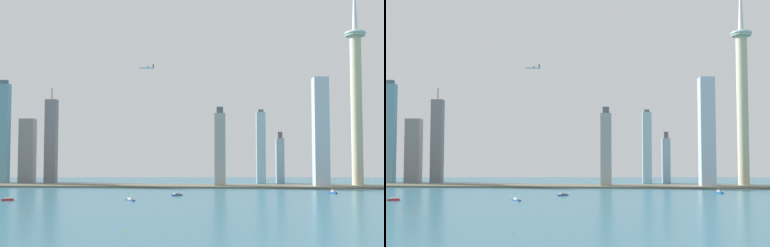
{
  "view_description": "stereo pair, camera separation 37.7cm",
  "coord_description": "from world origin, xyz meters",
  "views": [
    {
      "loc": [
        63.78,
        -253.13,
        59.38
      ],
      "look_at": [
        18.89,
        474.31,
        99.63
      ],
      "focal_mm": 43.97,
      "sensor_mm": 36.0,
      "label": 1
    },
    {
      "loc": [
        64.16,
        -253.11,
        59.38
      ],
      "look_at": [
        18.89,
        474.31,
        99.63
      ],
      "focal_mm": 43.97,
      "sensor_mm": 36.0,
      "label": 2
    }
  ],
  "objects": [
    {
      "name": "boat_2",
      "position": [
        -41.57,
        289.07,
        1.18
      ],
      "size": [
        12.98,
        13.1,
        3.27
      ],
      "rotation": [
        0.0,
        0.0,
        5.49
      ],
      "color": "navy",
      "rests_on": "ground"
    },
    {
      "name": "waterfront_pier",
      "position": [
        0.0,
        492.57,
        1.38
      ],
      "size": [
        977.44,
        53.7,
        2.77
      ],
      "primitive_type": "cube",
      "color": "#63604F",
      "rests_on": "ground"
    },
    {
      "name": "skyscraper_4",
      "position": [
        167.75,
        587.05,
        41.83
      ],
      "size": [
        13.21,
        21.71,
        90.51
      ],
      "color": "#8DA3B1",
      "rests_on": "ground"
    },
    {
      "name": "boat_0",
      "position": [
        -183.81,
        281.17,
        1.47
      ],
      "size": [
        14.13,
        8.93,
        3.87
      ],
      "rotation": [
        0.0,
        0.0,
        3.5
      ],
      "color": "#A62930",
      "rests_on": "ground"
    },
    {
      "name": "skyscraper_7",
      "position": [
        220.1,
        493.89,
        86.31
      ],
      "size": [
        22.57,
        25.78,
        172.61
      ],
      "color": "#B0C1D0",
      "rests_on": "ground"
    },
    {
      "name": "channel_buoy_1",
      "position": [
        -121.41,
        190.06,
        1.29
      ],
      "size": [
        1.53,
        1.53,
        2.58
      ],
      "primitive_type": "cone",
      "color": "#E54C19",
      "rests_on": "ground"
    },
    {
      "name": "skyscraper_8",
      "position": [
        -307.29,
        525.2,
        86.93
      ],
      "size": [
        20.93,
        13.54,
        178.01
      ],
      "color": "#5C8F9E",
      "rests_on": "ground"
    },
    {
      "name": "channel_buoy_0",
      "position": [
        -61.46,
        377.65,
        0.92
      ],
      "size": [
        1.27,
        1.27,
        1.85
      ],
      "primitive_type": "cone",
      "color": "green",
      "rests_on": "ground"
    },
    {
      "name": "boat_1",
      "position": [
        213.69,
        392.21,
        1.79
      ],
      "size": [
        10.61,
        11.57,
        9.47
      ],
      "rotation": [
        0.0,
        0.0,
        2.27
      ],
      "color": "navy",
      "rests_on": "ground"
    },
    {
      "name": "boat_6",
      "position": [
        6.27,
        352.55,
        1.3
      ],
      "size": [
        15.12,
        13.26,
        7.14
      ],
      "rotation": [
        0.0,
        0.0,
        3.8
      ],
      "color": "navy",
      "rests_on": "ground"
    },
    {
      "name": "skyscraper_1",
      "position": [
        62.17,
        491.4,
        60.28
      ],
      "size": [
        17.23,
        18.05,
        126.77
      ],
      "color": "#9E9F9A",
      "rests_on": "ground"
    },
    {
      "name": "skyscraper_2",
      "position": [
        -289.64,
        586.04,
        57.75
      ],
      "size": [
        26.82,
        19.1,
        115.51
      ],
      "color": "gray",
      "rests_on": "ground"
    },
    {
      "name": "channel_buoy_2",
      "position": [
        -4.65,
        84.46,
        1.04
      ],
      "size": [
        1.11,
        1.11,
        2.09
      ],
      "primitive_type": "cone",
      "color": "yellow",
      "rests_on": "ground"
    },
    {
      "name": "skyscraper_5",
      "position": [
        133.43,
        575.67,
        63.08
      ],
      "size": [
        15.28,
        19.65,
        129.22
      ],
      "color": "#95B8C5",
      "rests_on": "ground"
    },
    {
      "name": "airplane",
      "position": [
        -54.56,
        486.21,
        189.95
      ],
      "size": [
        24.75,
        26.07,
        7.48
      ],
      "rotation": [
        0.0,
        0.0,
        3.47
      ],
      "color": "silver"
    },
    {
      "name": "observation_tower",
      "position": [
        281.08,
        511.99,
        155.32
      ],
      "size": [
        34.34,
        34.34,
        352.94
      ],
      "color": "#B9B895",
      "rests_on": "ground"
    },
    {
      "name": "skyscraper_6",
      "position": [
        -248.27,
        593.28,
        75.78
      ],
      "size": [
        20.73,
        15.4,
        172.95
      ],
      "color": "gray",
      "rests_on": "ground"
    }
  ]
}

